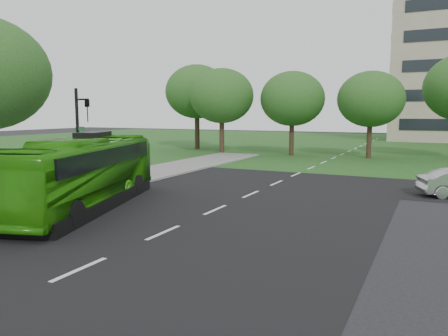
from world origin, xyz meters
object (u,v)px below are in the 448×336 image
tree_park_a (222,96)px  bus (83,173)px  traffic_light (80,134)px  tree_park_c (371,99)px  tree_park_f (197,92)px  tree_park_b (292,99)px

tree_park_a → bus: bearing=-77.3°
traffic_light → tree_park_c: bearing=79.6°
traffic_light → bus: bearing=-33.7°
tree_park_f → traffic_light: size_ratio=1.79×
tree_park_a → tree_park_f: (-5.18, 4.10, 0.68)m
tree_park_c → tree_park_f: (-19.29, 2.25, 1.14)m
tree_park_a → traffic_light: tree_park_a is taller
tree_park_a → tree_park_f: size_ratio=0.90×
tree_park_c → tree_park_f: size_ratio=0.83×
tree_park_f → bus: size_ratio=0.86×
tree_park_a → tree_park_f: tree_park_f is taller
tree_park_a → tree_park_b: size_ratio=1.05×
tree_park_b → traffic_light: 25.47m
tree_park_c → bus: (-8.37, -27.25, -3.82)m
traffic_light → tree_park_b: bearing=94.5°
tree_park_f → tree_park_c: bearing=-6.7°
tree_park_c → traffic_light: (-9.93, -25.72, -2.22)m
tree_park_f → traffic_light: 29.68m
tree_park_f → traffic_light: bearing=-71.5°
tree_park_b → bus: size_ratio=0.73×
tree_park_c → tree_park_f: tree_park_f is taller
traffic_light → tree_park_a: bearing=110.6°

